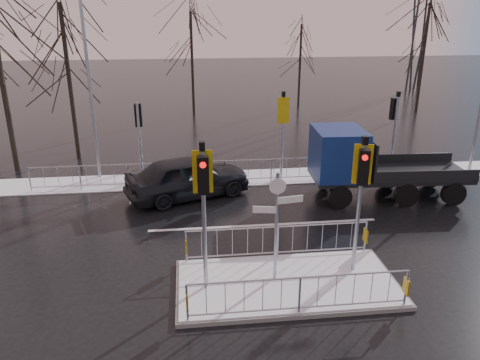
{
  "coord_description": "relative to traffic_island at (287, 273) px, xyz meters",
  "views": [
    {
      "loc": [
        -2.54,
        -10.75,
        7.17
      ],
      "look_at": [
        -0.87,
        3.59,
        1.8
      ],
      "focal_mm": 35.0,
      "sensor_mm": 36.0,
      "label": 1
    }
  ],
  "objects": [
    {
      "name": "street_lamp_left",
      "position": [
        -6.42,
        9.49,
        4.1
      ],
      "size": [
        1.25,
        0.18,
        8.2
      ],
      "color": "#9CA1AA",
      "rests_on": "ground"
    },
    {
      "name": "snow_verge",
      "position": [
        0.01,
        8.59,
        -0.37
      ],
      "size": [
        30.0,
        2.0,
        0.04
      ],
      "primitive_type": "cube",
      "color": "white",
      "rests_on": "ground"
    },
    {
      "name": "flatbed_truck",
      "position": [
        4.07,
        5.85,
        1.11
      ],
      "size": [
        6.18,
        2.5,
        2.82
      ],
      "color": "black",
      "rests_on": "ground"
    },
    {
      "name": "traffic_island",
      "position": [
        0.0,
        0.0,
        0.0
      ],
      "size": [
        6.0,
        3.04,
        4.15
      ],
      "color": "slate",
      "rests_on": "ground"
    },
    {
      "name": "far_kerb_fixtures",
      "position": [
        0.31,
        8.08,
        0.63
      ],
      "size": [
        18.0,
        0.65,
        3.83
      ],
      "color": "#9CA1AA",
      "rests_on": "ground"
    },
    {
      "name": "tree_far_a",
      "position": [
        -1.99,
        21.99,
        4.43
      ],
      "size": [
        3.75,
        3.75,
        7.08
      ],
      "color": "black",
      "rests_on": "ground"
    },
    {
      "name": "lane_markings",
      "position": [
        0.01,
        -0.34,
        -0.39
      ],
      "size": [
        8.0,
        11.38,
        0.01
      ],
      "color": "silver",
      "rests_on": "ground"
    },
    {
      "name": "tree_near_b",
      "position": [
        -7.99,
        12.49,
        4.76
      ],
      "size": [
        4.0,
        4.0,
        7.55
      ],
      "color": "black",
      "rests_on": "ground"
    },
    {
      "name": "ground",
      "position": [
        0.01,
        -0.01,
        -0.39
      ],
      "size": [
        120.0,
        120.0,
        0.0
      ],
      "primitive_type": "plane",
      "color": "black",
      "rests_on": "ground"
    },
    {
      "name": "car_far_lane",
      "position": [
        -2.57,
        6.74,
        0.44
      ],
      "size": [
        5.28,
        3.58,
        1.67
      ],
      "primitive_type": "imported",
      "rotation": [
        0.0,
        0.0,
        1.93
      ],
      "color": "black",
      "rests_on": "ground"
    },
    {
      "name": "tree_far_b",
      "position": [
        6.01,
        23.99,
        3.79
      ],
      "size": [
        3.25,
        3.25,
        6.14
      ],
      "color": "black",
      "rests_on": "ground"
    },
    {
      "name": "tree_far_c",
      "position": [
        14.01,
        20.99,
        4.76
      ],
      "size": [
        4.0,
        4.0,
        7.55
      ],
      "color": "black",
      "rests_on": "ground"
    }
  ]
}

